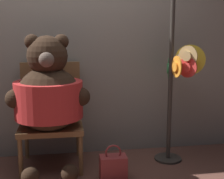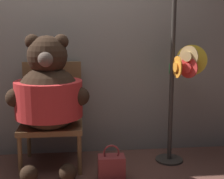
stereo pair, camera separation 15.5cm
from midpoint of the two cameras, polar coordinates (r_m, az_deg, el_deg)
ground_plane at (r=3.07m, az=-10.18°, el=-14.87°), size 14.00×14.00×0.00m
wall_back at (r=3.34m, az=-10.66°, el=8.27°), size 8.00×0.10×2.38m
chair at (r=3.17m, az=-12.46°, el=-4.26°), size 0.59×0.55×1.01m
teddy_bear at (r=2.93m, az=-13.00°, el=-0.98°), size 0.75×0.67×1.29m
hat_display_rack at (r=3.12m, az=10.64°, el=1.68°), size 0.45×0.49×1.65m
handbag_on_ground at (r=2.88m, az=-1.37°, el=-13.96°), size 0.24×0.15×0.32m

